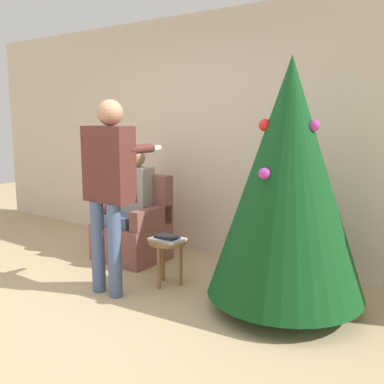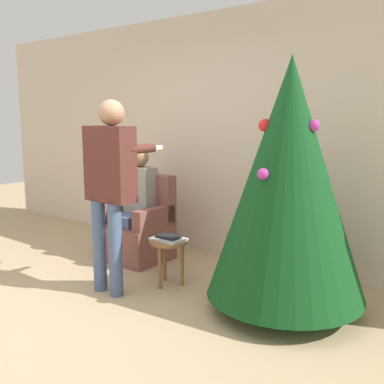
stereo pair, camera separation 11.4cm
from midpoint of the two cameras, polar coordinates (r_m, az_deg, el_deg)
The scene contains 9 objects.
ground_plane at distance 3.76m, azimuth -15.54°, elevation -15.49°, with size 14.00×14.00×0.00m, color tan.
wall_back at distance 5.05m, azimuth 4.59°, elevation 7.06°, with size 8.00×0.06×2.70m.
christmas_tree at distance 3.61m, azimuth 12.99°, elevation 1.55°, with size 1.27×1.27×2.04m.
armchair at distance 5.04m, azimuth -6.26°, elevation -4.67°, with size 0.71×0.60×0.94m.
person_seated at distance 4.96m, azimuth -6.52°, elevation -1.01°, with size 0.36×0.46×1.22m.
person_standing at distance 3.98m, azimuth -9.56°, elevation 1.79°, with size 0.48×0.57×1.72m.
side_stool at distance 4.22m, azimuth -2.20°, elevation -7.14°, with size 0.36×0.36×0.44m.
laptop at distance 4.20m, azimuth -2.21°, elevation -5.98°, with size 0.30×0.22×0.02m.
book at distance 4.19m, azimuth -2.21°, elevation -5.69°, with size 0.21×0.14×0.02m.
Camera 2 is at (2.83, -1.95, 1.58)m, focal length 42.00 mm.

